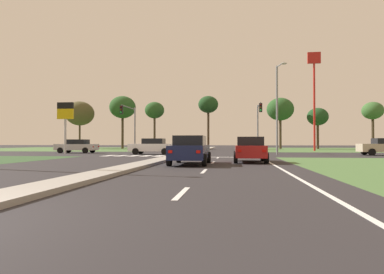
# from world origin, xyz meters

# --- Properties ---
(ground_plane) EXTENTS (200.00, 200.00, 0.00)m
(ground_plane) POSITION_xyz_m (0.00, 30.00, 0.00)
(ground_plane) COLOR #282628
(grass_verge_far_left) EXTENTS (35.00, 35.00, 0.01)m
(grass_verge_far_left) POSITION_xyz_m (-25.50, 54.50, 0.00)
(grass_verge_far_left) COLOR #476B38
(grass_verge_far_left) RESTS_ON ground
(grass_verge_far_right) EXTENTS (35.00, 35.00, 0.01)m
(grass_verge_far_right) POSITION_xyz_m (25.50, 54.50, 0.00)
(grass_verge_far_right) COLOR #476B38
(grass_verge_far_right) RESTS_ON ground
(median_island_near) EXTENTS (1.20, 22.00, 0.14)m
(median_island_near) POSITION_xyz_m (0.00, 11.00, 0.07)
(median_island_near) COLOR gray
(median_island_near) RESTS_ON ground
(median_island_far) EXTENTS (1.20, 36.00, 0.14)m
(median_island_far) POSITION_xyz_m (0.00, 55.00, 0.07)
(median_island_far) COLOR #ADA89E
(median_island_far) RESTS_ON ground
(lane_dash_near) EXTENTS (0.14, 2.00, 0.01)m
(lane_dash_near) POSITION_xyz_m (3.50, 3.84, 0.01)
(lane_dash_near) COLOR silver
(lane_dash_near) RESTS_ON ground
(lane_dash_second) EXTENTS (0.14, 2.00, 0.01)m
(lane_dash_second) POSITION_xyz_m (3.50, 9.84, 0.01)
(lane_dash_second) COLOR silver
(lane_dash_second) RESTS_ON ground
(lane_dash_third) EXTENTS (0.14, 2.00, 0.01)m
(lane_dash_third) POSITION_xyz_m (3.50, 15.84, 0.01)
(lane_dash_third) COLOR silver
(lane_dash_third) RESTS_ON ground
(lane_dash_fourth) EXTENTS (0.14, 2.00, 0.01)m
(lane_dash_fourth) POSITION_xyz_m (3.50, 21.84, 0.01)
(lane_dash_fourth) COLOR silver
(lane_dash_fourth) RESTS_ON ground
(edge_line_right) EXTENTS (0.14, 24.00, 0.01)m
(edge_line_right) POSITION_xyz_m (6.85, 12.00, 0.01)
(edge_line_right) COLOR silver
(edge_line_right) RESTS_ON ground
(stop_bar_near) EXTENTS (6.40, 0.50, 0.01)m
(stop_bar_near) POSITION_xyz_m (3.80, 23.00, 0.01)
(stop_bar_near) COLOR silver
(stop_bar_near) RESTS_ON ground
(crosswalk_bar_near) EXTENTS (0.70, 2.80, 0.01)m
(crosswalk_bar_near) POSITION_xyz_m (-6.40, 24.80, 0.01)
(crosswalk_bar_near) COLOR silver
(crosswalk_bar_near) RESTS_ON ground
(crosswalk_bar_second) EXTENTS (0.70, 2.80, 0.01)m
(crosswalk_bar_second) POSITION_xyz_m (-5.25, 24.80, 0.01)
(crosswalk_bar_second) COLOR silver
(crosswalk_bar_second) RESTS_ON ground
(crosswalk_bar_third) EXTENTS (0.70, 2.80, 0.01)m
(crosswalk_bar_third) POSITION_xyz_m (-4.10, 24.80, 0.01)
(crosswalk_bar_third) COLOR silver
(crosswalk_bar_third) RESTS_ON ground
(crosswalk_bar_fourth) EXTENTS (0.70, 2.80, 0.01)m
(crosswalk_bar_fourth) POSITION_xyz_m (-2.95, 24.80, 0.01)
(crosswalk_bar_fourth) COLOR silver
(crosswalk_bar_fourth) RESTS_ON ground
(crosswalk_bar_fifth) EXTENTS (0.70, 2.80, 0.01)m
(crosswalk_bar_fifth) POSITION_xyz_m (-1.80, 24.80, 0.01)
(crosswalk_bar_fifth) COLOR silver
(crosswalk_bar_fifth) RESTS_ON ground
(car_red_near) EXTENTS (1.95, 4.24, 1.53)m
(car_red_near) POSITION_xyz_m (5.70, 16.56, 0.78)
(car_red_near) COLOR #A31919
(car_red_near) RESTS_ON ground
(car_navy_second) EXTENTS (2.01, 4.61, 1.56)m
(car_navy_second) POSITION_xyz_m (2.37, 14.07, 0.80)
(car_navy_second) COLOR #161E47
(car_navy_second) RESTS_ON ground
(car_silver_third) EXTENTS (4.58, 2.07, 1.52)m
(car_silver_third) POSITION_xyz_m (-12.80, 31.60, 0.78)
(car_silver_third) COLOR #B7B7BC
(car_silver_third) RESTS_ON ground
(car_white_fourth) EXTENTS (4.54, 2.02, 1.58)m
(car_white_fourth) POSITION_xyz_m (-3.26, 28.28, 0.81)
(car_white_fourth) COLOR silver
(car_white_fourth) RESTS_ON ground
(car_teal_sixth) EXTENTS (2.03, 4.47, 1.55)m
(car_teal_sixth) POSITION_xyz_m (-2.26, 49.72, 0.79)
(car_teal_sixth) COLOR #19565B
(car_teal_sixth) RESTS_ON ground
(traffic_signal_far_right) EXTENTS (0.32, 4.78, 5.69)m
(traffic_signal_far_right) POSITION_xyz_m (7.60, 34.89, 3.92)
(traffic_signal_far_right) COLOR gray
(traffic_signal_far_right) RESTS_ON ground
(traffic_signal_far_left) EXTENTS (0.32, 5.41, 5.58)m
(traffic_signal_far_left) POSITION_xyz_m (-7.60, 34.61, 3.89)
(traffic_signal_far_left) COLOR gray
(traffic_signal_far_left) RESTS_ON ground
(street_lamp_second) EXTENTS (0.79, 2.06, 8.67)m
(street_lamp_second) POSITION_xyz_m (8.96, 28.98, 4.86)
(street_lamp_second) COLOR gray
(street_lamp_second) RESTS_ON ground
(pedestrian_at_median) EXTENTS (0.34, 0.34, 1.68)m
(pedestrian_at_median) POSITION_xyz_m (0.04, 39.72, 1.16)
(pedestrian_at_median) COLOR #335184
(pedestrian_at_median) RESTS_ON median_island_far
(fastfood_pole_sign) EXTENTS (1.80, 0.40, 14.02)m
(fastfood_pole_sign) POSITION_xyz_m (16.10, 44.92, 10.02)
(fastfood_pole_sign) COLOR red
(fastfood_pole_sign) RESTS_ON ground
(fuel_price_totem) EXTENTS (1.80, 0.24, 5.52)m
(fuel_price_totem) POSITION_xyz_m (-13.31, 29.92, 4.02)
(fuel_price_totem) COLOR silver
(fuel_price_totem) RESTS_ON ground
(treeline_near) EXTENTS (5.45, 5.45, 9.09)m
(treeline_near) POSITION_xyz_m (-24.74, 56.92, 6.76)
(treeline_near) COLOR #423323
(treeline_near) RESTS_ON ground
(treeline_second) EXTENTS (5.09, 5.09, 10.22)m
(treeline_second) POSITION_xyz_m (-16.76, 58.59, 7.99)
(treeline_second) COLOR #423323
(treeline_second) RESTS_ON ground
(treeline_third) EXTENTS (3.45, 3.45, 8.41)m
(treeline_third) POSITION_xyz_m (-9.28, 54.01, 6.84)
(treeline_third) COLOR #423323
(treeline_third) RESTS_ON ground
(treeline_fourth) EXTENTS (3.49, 3.49, 9.32)m
(treeline_fourth) POSITION_xyz_m (0.32, 54.09, 7.71)
(treeline_fourth) COLOR #423323
(treeline_fourth) RESTS_ON ground
(treeline_fifth) EXTENTS (4.93, 4.93, 9.41)m
(treeline_fifth) POSITION_xyz_m (13.28, 58.81, 7.26)
(treeline_fifth) COLOR #423323
(treeline_fifth) RESTS_ON ground
(treeline_sixth) EXTENTS (3.79, 3.79, 7.50)m
(treeline_sixth) POSITION_xyz_m (19.99, 59.12, 5.82)
(treeline_sixth) COLOR #423323
(treeline_sixth) RESTS_ON ground
(treeline_seventh) EXTENTS (3.57, 3.57, 8.22)m
(treeline_seventh) POSITION_xyz_m (28.69, 57.08, 6.59)
(treeline_seventh) COLOR #423323
(treeline_seventh) RESTS_ON ground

